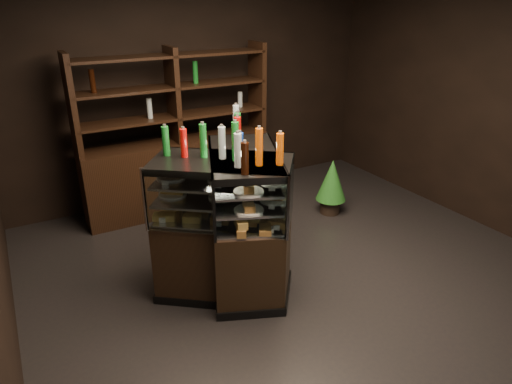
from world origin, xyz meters
The scene contains 7 objects.
ground centered at (0.00, 0.00, 0.00)m, with size 5.00×5.00×0.00m, color black.
room_shell centered at (0.00, 0.00, 1.94)m, with size 5.02×5.02×3.01m.
display_case centered at (-0.65, 0.19, 0.44)m, with size 1.39×1.32×1.29m.
food_display centered at (-0.64, 0.19, 0.97)m, with size 1.03×1.09×0.41m.
bottles_top centered at (-0.65, 0.19, 1.43)m, with size 0.87×0.95×0.30m.
potted_conifer centered at (1.10, 1.00, 0.45)m, with size 0.37×0.37×0.79m.
back_shelving centered at (-0.48, 2.05, 0.61)m, with size 2.31×0.43×2.00m.
Camera 1 is at (-2.25, -3.06, 2.54)m, focal length 32.00 mm.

